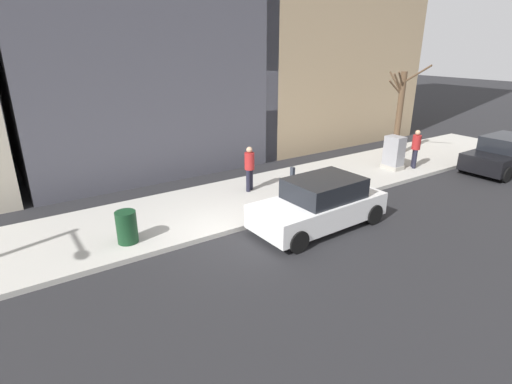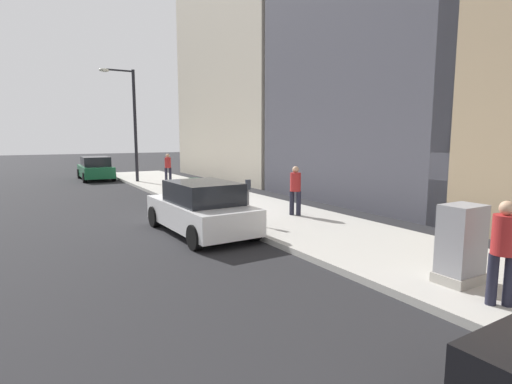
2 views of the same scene
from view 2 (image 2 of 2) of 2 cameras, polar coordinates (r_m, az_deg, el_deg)
ground_plane at (r=14.50m, az=-8.04°, el=-3.26°), size 120.00×120.00×0.00m
sidewalk at (r=15.34m, az=-1.13°, el=-2.29°), size 4.00×36.00×0.15m
parked_car_white at (r=11.59m, az=-7.87°, el=-2.35°), size 2.04×4.25×1.52m
parked_car_green at (r=28.14m, az=-21.94°, el=3.11°), size 1.99×4.23×1.52m
parking_meter at (r=12.08m, az=-1.14°, el=-0.69°), size 0.14×0.10×1.35m
utility_box at (r=8.11m, az=27.24°, el=-6.73°), size 0.83×0.61×1.43m
streetlamp at (r=24.84m, az=-17.53°, el=10.34°), size 1.97×0.32×6.50m
trash_bin at (r=17.14m, az=-8.67°, el=0.47°), size 0.56×0.56×0.90m
pedestrian_near_meter at (r=7.28m, az=31.87°, el=-6.71°), size 0.36×0.36×1.66m
pedestrian_midblock at (r=13.46m, az=5.65°, el=0.61°), size 0.36×0.36×1.66m
pedestrian_far_corner at (r=24.33m, az=-12.47°, el=3.67°), size 0.39×0.36×1.66m
office_tower_right at (r=30.75m, az=5.04°, el=23.24°), size 12.46×12.46×21.92m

